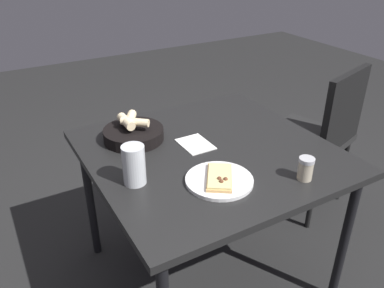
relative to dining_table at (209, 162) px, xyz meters
The scene contains 8 objects.
ground 0.65m from the dining_table, ahead, with size 8.00×8.00×0.00m, color black.
dining_table is the anchor object (origin of this frame).
pizza_plate 0.25m from the dining_table, 156.37° to the left, with size 0.25×0.25×0.04m.
bread_basket 0.36m from the dining_table, 44.59° to the left, with size 0.26×0.26×0.11m.
beer_glass 0.39m from the dining_table, 101.36° to the left, with size 0.08×0.08×0.15m.
pepper_shaker 0.42m from the dining_table, 152.63° to the right, with size 0.06×0.06×0.09m.
napkin 0.10m from the dining_table, 22.98° to the left, with size 0.16×0.12×0.00m.
chair_near 0.87m from the dining_table, 78.95° to the right, with size 0.55×0.55×0.89m.
Camera 1 is at (-1.21, 0.77, 1.51)m, focal length 36.65 mm.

